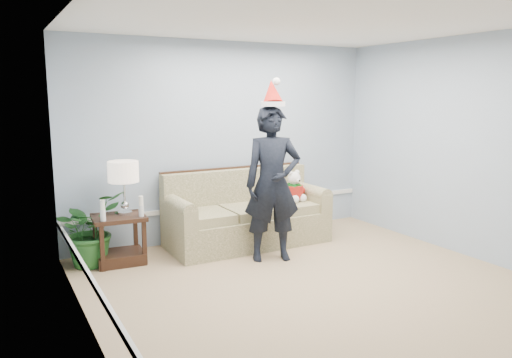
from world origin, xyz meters
The scene contains 10 objects.
room_shell centered at (0.00, 0.00, 1.35)m, with size 4.54×5.04×2.74m.
wainscot_trim centered at (-1.18, 1.18, 0.45)m, with size 4.49×4.99×0.06m.
sofa centered at (0.07, 2.06, 0.35)m, with size 2.13×0.91×1.00m.
side_table centered at (-1.62, 2.03, 0.23)m, with size 0.64×0.55×0.58m.
table_lamp centered at (-1.53, 2.06, 1.07)m, with size 0.36×0.36×0.64m.
candle_pair centered at (-1.61, 1.86, 0.69)m, with size 0.50×0.06×0.24m.
houseplant centered at (-1.94, 2.14, 0.43)m, with size 0.78×0.68×0.87m, color #215B23.
man centered at (0.05, 1.30, 0.93)m, with size 0.68×0.44×1.86m, color black.
santa_hat centered at (0.05, 1.32, 1.99)m, with size 0.35×0.38×0.34m.
teddy_bear centered at (0.77, 1.95, 0.68)m, with size 0.31×0.33×0.44m.
Camera 1 is at (-2.92, -3.75, 1.99)m, focal length 35.00 mm.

